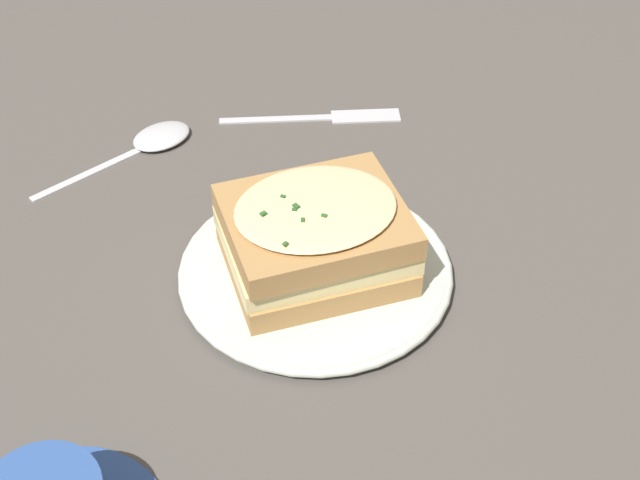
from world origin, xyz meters
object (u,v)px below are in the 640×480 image
Objects in this scene: sandwich at (319,236)px; fork at (332,117)px; spoon at (153,140)px; dinner_plate at (320,270)px.

fork is (0.11, 0.20, -0.04)m from sandwich.
fork is at bearing 62.99° from spoon.
fork is at bearing 61.99° from sandwich.
fork is at bearing 62.16° from dinner_plate.
sandwich is 0.87× the size of fork.
sandwich reaches higher than spoon.
dinner_plate reaches higher than fork.
spoon is (-0.07, 0.24, -0.00)m from dinner_plate.
sandwich is (-0.00, -0.00, 0.04)m from dinner_plate.
dinner_plate is at bearing -6.63° from fork.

